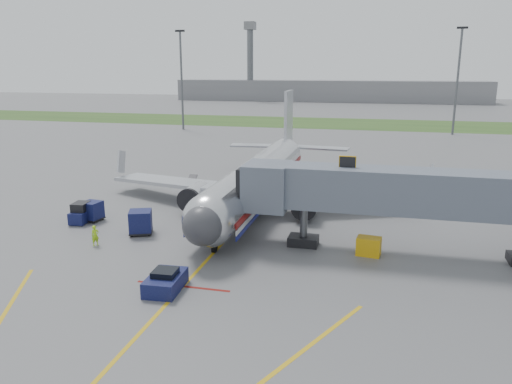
% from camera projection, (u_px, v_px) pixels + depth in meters
% --- Properties ---
extents(ground, '(400.00, 400.00, 0.00)m').
position_uv_depth(ground, '(205.00, 262.00, 34.11)').
color(ground, '#565659').
rests_on(ground, ground).
extents(grass_strip, '(300.00, 25.00, 0.01)m').
position_uv_depth(grass_strip, '(333.00, 123.00, 118.80)').
color(grass_strip, '#2D4C1E').
rests_on(grass_strip, ground).
extents(apron_markings, '(21.52, 50.00, 0.01)m').
position_uv_depth(apron_markings, '(159.00, 312.00, 27.15)').
color(apron_markings, gold).
rests_on(apron_markings, ground).
extents(airliner, '(32.10, 35.67, 10.25)m').
position_uv_depth(airliner, '(258.00, 178.00, 47.82)').
color(airliner, silver).
rests_on(airliner, ground).
extents(jet_bridge, '(25.30, 4.00, 6.90)m').
position_uv_depth(jet_bridge, '(402.00, 193.00, 34.71)').
color(jet_bridge, slate).
rests_on(jet_bridge, ground).
extents(light_mast_left, '(2.00, 0.44, 20.40)m').
position_uv_depth(light_mast_left, '(182.00, 78.00, 104.42)').
color(light_mast_left, '#595B60').
rests_on(light_mast_left, ground).
extents(light_mast_right, '(2.00, 0.44, 20.40)m').
position_uv_depth(light_mast_right, '(458.00, 79.00, 96.19)').
color(light_mast_right, '#595B60').
rests_on(light_mast_right, ground).
extents(distant_terminal, '(120.00, 14.00, 8.00)m').
position_uv_depth(distant_terminal, '(327.00, 91.00, 195.47)').
color(distant_terminal, slate).
rests_on(distant_terminal, ground).
extents(control_tower, '(4.00, 4.00, 30.00)m').
position_uv_depth(control_tower, '(250.00, 56.00, 194.58)').
color(control_tower, '#595B60').
rests_on(control_tower, ground).
extents(pushback_tug, '(2.05, 3.18, 1.28)m').
position_uv_depth(pushback_tug, '(165.00, 281.00, 29.75)').
color(pushback_tug, '#0E0D3B').
rests_on(pushback_tug, ground).
extents(baggage_tug, '(1.55, 2.61, 1.74)m').
position_uv_depth(baggage_tug, '(81.00, 213.00, 42.78)').
color(baggage_tug, '#0E0D3B').
rests_on(baggage_tug, ground).
extents(baggage_cart_a, '(2.15, 2.15, 1.90)m').
position_uv_depth(baggage_cart_a, '(225.00, 196.00, 47.92)').
color(baggage_cart_a, '#0E0D3B').
rests_on(baggage_cart_a, ground).
extents(baggage_cart_b, '(2.30, 2.30, 1.91)m').
position_uv_depth(baggage_cart_b, '(141.00, 222.00, 39.70)').
color(baggage_cart_b, '#0E0D3B').
rests_on(baggage_cart_b, ground).
extents(baggage_cart_c, '(1.77, 1.77, 1.70)m').
position_uv_depth(baggage_cart_c, '(92.00, 211.00, 43.14)').
color(baggage_cart_c, '#0E0D3B').
rests_on(baggage_cart_c, ground).
extents(belt_loader, '(1.86, 4.20, 1.99)m').
position_uv_depth(belt_loader, '(190.00, 193.00, 50.72)').
color(belt_loader, '#0E0D3B').
rests_on(belt_loader, ground).
extents(ground_power_cart, '(1.78, 1.31, 1.32)m').
position_uv_depth(ground_power_cart, '(369.00, 246.00, 35.25)').
color(ground_power_cart, '#D0980C').
rests_on(ground_power_cart, ground).
extents(ramp_worker, '(0.64, 0.67, 1.54)m').
position_uv_depth(ramp_worker, '(95.00, 236.00, 37.14)').
color(ramp_worker, '#9FDF1A').
rests_on(ramp_worker, ground).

